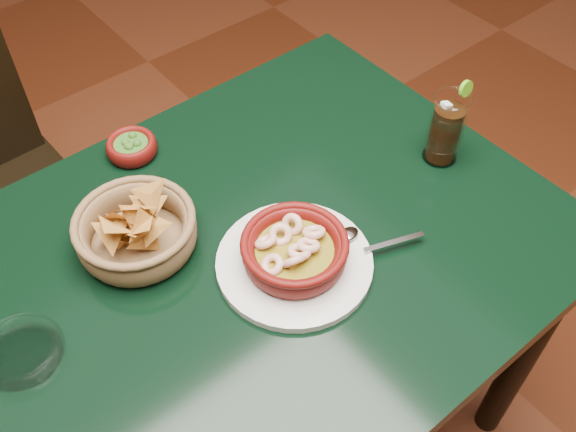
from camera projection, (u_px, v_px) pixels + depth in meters
dining_table at (218, 307)px, 1.11m from camera, size 1.20×0.80×0.75m
shrimp_plate at (295, 254)px, 1.03m from camera, size 0.33×0.26×0.08m
chip_basket at (136, 231)px, 1.05m from camera, size 0.23×0.23×0.14m
guacamole_ramekin at (132, 147)px, 1.21m from camera, size 0.11×0.11×0.04m
cola_drink at (446, 129)px, 1.17m from camera, size 0.14×0.14×0.16m
glass_ashtray at (21, 352)px, 0.93m from camera, size 0.13×0.13×0.03m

